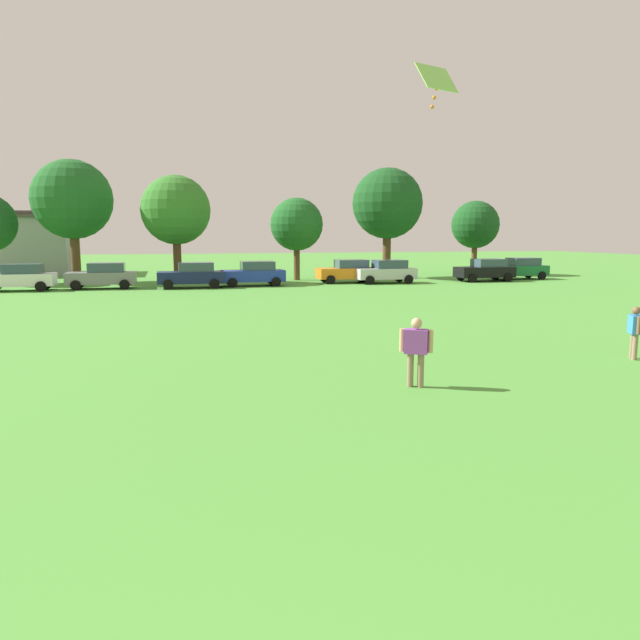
# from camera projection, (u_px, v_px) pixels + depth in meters

# --- Properties ---
(ground_plane) EXTENTS (160.00, 160.00, 0.00)m
(ground_plane) POSITION_uv_depth(u_px,v_px,m) (170.00, 304.00, 30.15)
(ground_plane) COLOR #4C9338
(adult_bystander) EXTENTS (0.69, 0.52, 1.62)m
(adult_bystander) POSITION_uv_depth(u_px,v_px,m) (416.00, 346.00, 13.57)
(adult_bystander) COLOR #8C7259
(adult_bystander) RESTS_ON ground
(bystander_near_trees) EXTENTS (0.46, 0.66, 1.50)m
(bystander_near_trees) POSITION_uv_depth(u_px,v_px,m) (635.00, 328.00, 16.63)
(bystander_near_trees) COLOR #8C7259
(bystander_near_trees) RESTS_ON ground
(kite) EXTENTS (1.17, 0.82, 1.08)m
(kite) POSITION_uv_depth(u_px,v_px,m) (436.00, 81.00, 14.51)
(kite) COLOR #8CD859
(parked_car_white_0) EXTENTS (4.30, 2.02, 1.68)m
(parked_car_white_0) POSITION_uv_depth(u_px,v_px,m) (19.00, 277.00, 36.87)
(parked_car_white_0) COLOR white
(parked_car_white_0) RESTS_ON ground
(parked_car_gray_1) EXTENTS (4.30, 2.02, 1.68)m
(parked_car_gray_1) POSITION_uv_depth(u_px,v_px,m) (103.00, 276.00, 38.36)
(parked_car_gray_1) COLOR slate
(parked_car_gray_1) RESTS_ON ground
(parked_car_navy_2) EXTENTS (4.30, 2.02, 1.68)m
(parked_car_navy_2) POSITION_uv_depth(u_px,v_px,m) (192.00, 275.00, 38.91)
(parked_car_navy_2) COLOR #141E4C
(parked_car_navy_2) RESTS_ON ground
(parked_car_blue_3) EXTENTS (4.30, 2.02, 1.68)m
(parked_car_blue_3) POSITION_uv_depth(u_px,v_px,m) (254.00, 273.00, 40.45)
(parked_car_blue_3) COLOR #1E38AD
(parked_car_blue_3) RESTS_ON ground
(parked_car_orange_4) EXTENTS (4.30, 2.02, 1.68)m
(parked_car_orange_4) POSITION_uv_depth(u_px,v_px,m) (348.00, 271.00, 43.08)
(parked_car_orange_4) COLOR orange
(parked_car_orange_4) RESTS_ON ground
(parked_car_silver_5) EXTENTS (4.30, 2.02, 1.68)m
(parked_car_silver_5) POSITION_uv_depth(u_px,v_px,m) (386.00, 271.00, 42.68)
(parked_car_silver_5) COLOR silver
(parked_car_silver_5) RESTS_ON ground
(parked_car_black_6) EXTENTS (4.30, 2.02, 1.68)m
(parked_car_black_6) POSITION_uv_depth(u_px,v_px,m) (485.00, 270.00, 44.48)
(parked_car_black_6) COLOR black
(parked_car_black_6) RESTS_ON ground
(parked_car_green_7) EXTENTS (4.30, 2.02, 1.68)m
(parked_car_green_7) POSITION_uv_depth(u_px,v_px,m) (520.00, 268.00, 46.52)
(parked_car_green_7) COLOR #196B38
(parked_car_green_7) RESTS_ON ground
(tree_left) EXTENTS (5.67, 5.67, 8.83)m
(tree_left) POSITION_uv_depth(u_px,v_px,m) (72.00, 200.00, 42.47)
(tree_left) COLOR brown
(tree_left) RESTS_ON ground
(tree_center_left) EXTENTS (4.95, 4.95, 7.72)m
(tree_center_left) POSITION_uv_depth(u_px,v_px,m) (176.00, 210.00, 42.49)
(tree_center_left) COLOR brown
(tree_center_left) RESTS_ON ground
(tree_center_right) EXTENTS (4.03, 4.03, 6.28)m
(tree_center_right) POSITION_uv_depth(u_px,v_px,m) (297.00, 225.00, 45.18)
(tree_center_right) COLOR brown
(tree_center_right) RESTS_ON ground
(tree_right) EXTENTS (5.63, 5.63, 8.77)m
(tree_right) POSITION_uv_depth(u_px,v_px,m) (387.00, 204.00, 47.33)
(tree_right) COLOR brown
(tree_right) RESTS_ON ground
(tree_far_right) EXTENTS (4.10, 4.10, 6.39)m
(tree_far_right) POSITION_uv_depth(u_px,v_px,m) (475.00, 225.00, 51.34)
(tree_far_right) COLOR brown
(tree_far_right) RESTS_ON ground
(house_left) EXTENTS (9.83, 8.41, 5.12)m
(house_left) POSITION_uv_depth(u_px,v_px,m) (16.00, 245.00, 51.92)
(house_left) COLOR #9999A3
(house_left) RESTS_ON ground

